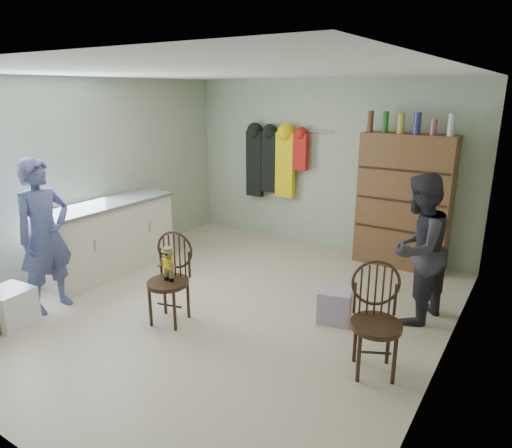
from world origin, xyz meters
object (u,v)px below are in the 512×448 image
Objects in this scene: chair_far at (376,315)px; dresser at (404,201)px; chair_front at (170,272)px; counter at (108,237)px.

dresser is at bearing 74.79° from chair_far.
chair_front is at bearing -118.22° from dresser.
dresser reaches higher than chair_far.
dresser reaches higher than chair_front.
chair_front is 0.98× the size of chair_far.
dresser is (3.20, 2.30, 0.44)m from counter.
chair_front reaches higher than counter.
chair_front is 2.09m from chair_far.
dresser is at bearing 35.69° from counter.
chair_front is 3.29m from dresser.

